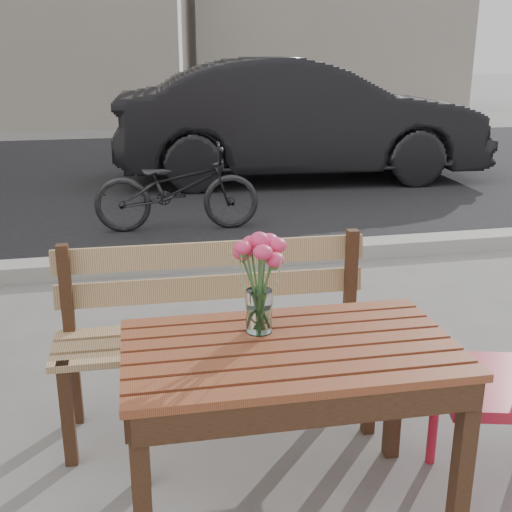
# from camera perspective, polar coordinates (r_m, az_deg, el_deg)

# --- Properties ---
(street) EXTENTS (30.00, 8.12, 0.12)m
(street) POSITION_cam_1_polar(r_m,az_deg,el_deg) (7.04, -8.38, 4.54)
(street) COLOR black
(street) RESTS_ON ground
(main_table) EXTENTS (1.14, 0.68, 0.69)m
(main_table) POSITION_cam_1_polar(r_m,az_deg,el_deg) (2.22, 3.03, -10.51)
(main_table) COLOR brown
(main_table) RESTS_ON ground
(main_bench) EXTENTS (1.41, 0.46, 0.87)m
(main_bench) POSITION_cam_1_polar(r_m,az_deg,el_deg) (2.85, -3.54, -4.98)
(main_bench) COLOR olive
(main_bench) RESTS_ON ground
(main_vase) EXTENTS (0.20, 0.20, 0.36)m
(main_vase) POSITION_cam_1_polar(r_m,az_deg,el_deg) (2.18, 0.28, -1.33)
(main_vase) COLOR white
(main_vase) RESTS_ON main_table
(parked_car) EXTENTS (4.78, 1.96, 1.54)m
(parked_car) POSITION_cam_1_polar(r_m,az_deg,el_deg) (8.47, 3.88, 12.01)
(parked_car) COLOR black
(parked_car) RESTS_ON ground
(bicycle) EXTENTS (1.56, 0.64, 0.80)m
(bicycle) POSITION_cam_1_polar(r_m,az_deg,el_deg) (6.05, -7.05, 6.00)
(bicycle) COLOR black
(bicycle) RESTS_ON ground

